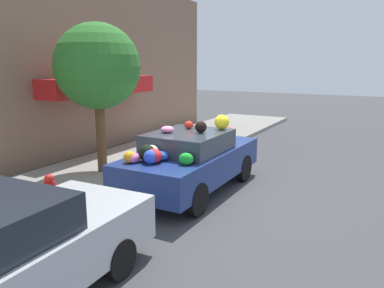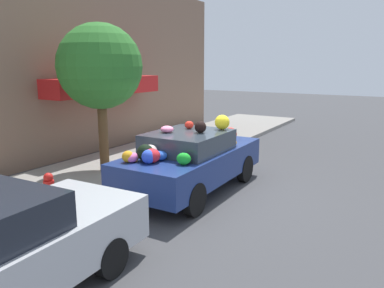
{
  "view_description": "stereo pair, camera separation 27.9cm",
  "coord_description": "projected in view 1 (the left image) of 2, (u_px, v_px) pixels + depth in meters",
  "views": [
    {
      "loc": [
        -7.18,
        -3.9,
        2.86
      ],
      "look_at": [
        0.0,
        0.08,
        1.1
      ],
      "focal_mm": 35.0,
      "sensor_mm": 36.0,
      "label": 1
    },
    {
      "loc": [
        -7.04,
        -4.14,
        2.86
      ],
      "look_at": [
        0.0,
        0.08,
        1.1
      ],
      "focal_mm": 35.0,
      "sensor_mm": 36.0,
      "label": 2
    }
  ],
  "objects": [
    {
      "name": "street_tree",
      "position": [
        98.0,
        67.0,
        9.18
      ],
      "size": [
        2.12,
        2.12,
        3.72
      ],
      "color": "brown",
      "rests_on": "sidewalk_curb"
    },
    {
      "name": "art_car",
      "position": [
        191.0,
        159.0,
        8.42
      ],
      "size": [
        4.02,
        1.78,
        1.73
      ],
      "rotation": [
        0.0,
        0.0,
        0.01
      ],
      "color": "navy",
      "rests_on": "ground"
    },
    {
      "name": "fire_hydrant",
      "position": [
        50.0,
        192.0,
        7.08
      ],
      "size": [
        0.2,
        0.2,
        0.7
      ],
      "color": "red",
      "rests_on": "sidewalk_curb"
    },
    {
      "name": "sidewalk_curb",
      "position": [
        105.0,
        172.0,
        9.86
      ],
      "size": [
        24.0,
        3.2,
        0.13
      ],
      "color": "gray",
      "rests_on": "ground"
    },
    {
      "name": "ground_plane",
      "position": [
        195.0,
        191.0,
        8.59
      ],
      "size": [
        60.0,
        60.0,
        0.0
      ],
      "primitive_type": "plane",
      "color": "#424244"
    },
    {
      "name": "building_facade",
      "position": [
        43.0,
        66.0,
        10.43
      ],
      "size": [
        18.0,
        1.2,
        5.66
      ],
      "color": "#846651",
      "rests_on": "ground"
    }
  ]
}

